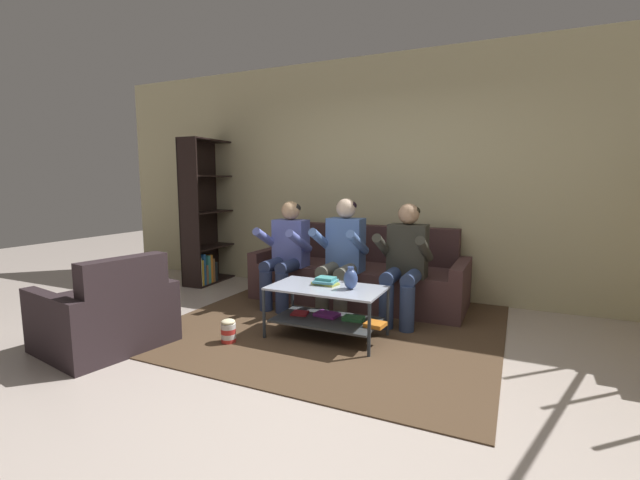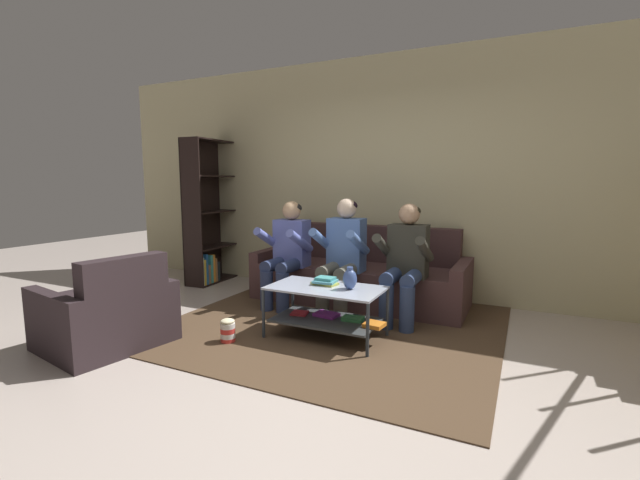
# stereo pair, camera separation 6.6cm
# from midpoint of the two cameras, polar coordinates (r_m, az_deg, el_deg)

# --- Properties ---
(ground) EXTENTS (16.80, 16.80, 0.00)m
(ground) POSITION_cam_midpoint_polar(r_m,az_deg,el_deg) (3.36, -3.03, -16.88)
(ground) COLOR #BDAEA3
(back_partition) EXTENTS (8.40, 0.12, 2.90)m
(back_partition) POSITION_cam_midpoint_polar(r_m,az_deg,el_deg) (5.34, 9.49, 8.23)
(back_partition) COLOR #C2B98C
(back_partition) RESTS_ON ground
(couch) EXTENTS (2.44, 0.88, 0.87)m
(couch) POSITION_cam_midpoint_polar(r_m,az_deg,el_deg) (5.05, 4.76, -4.90)
(couch) COLOR #4A3030
(couch) RESTS_ON ground
(person_seated_left) EXTENTS (0.50, 0.58, 1.18)m
(person_seated_left) POSITION_cam_midpoint_polar(r_m,az_deg,el_deg) (4.80, -4.94, -1.25)
(person_seated_left) COLOR navy
(person_seated_left) RESTS_ON ground
(person_seated_middle) EXTENTS (0.50, 0.58, 1.22)m
(person_seated_middle) POSITION_cam_midpoint_polar(r_m,az_deg,el_deg) (4.50, 2.51, -1.58)
(person_seated_middle) COLOR #5C5A4D
(person_seated_middle) RESTS_ON ground
(person_seated_right) EXTENTS (0.50, 0.58, 1.19)m
(person_seated_right) POSITION_cam_midpoint_polar(r_m,az_deg,el_deg) (4.29, 10.81, -2.40)
(person_seated_right) COLOR navy
(person_seated_right) RESTS_ON ground
(coffee_table) EXTENTS (1.05, 0.56, 0.47)m
(coffee_table) POSITION_cam_midpoint_polar(r_m,az_deg,el_deg) (3.87, 0.66, -8.69)
(coffee_table) COLOR #AFB8CA
(coffee_table) RESTS_ON ground
(area_rug) EXTENTS (3.10, 3.20, 0.01)m
(area_rug) POSITION_cam_midpoint_polar(r_m,az_deg,el_deg) (4.43, 2.21, -10.57)
(area_rug) COLOR #4E3926
(area_rug) RESTS_ON ground
(vase) EXTENTS (0.12, 0.12, 0.20)m
(vase) POSITION_cam_midpoint_polar(r_m,az_deg,el_deg) (3.75, 3.60, -5.16)
(vase) COLOR #3B528E
(vase) RESTS_ON coffee_table
(book_stack) EXTENTS (0.25, 0.19, 0.07)m
(book_stack) POSITION_cam_midpoint_polar(r_m,az_deg,el_deg) (3.92, 0.27, -5.50)
(book_stack) COLOR #AEB849
(book_stack) RESTS_ON coffee_table
(bookshelf) EXTENTS (0.38, 1.12, 1.97)m
(bookshelf) POSITION_cam_midpoint_polar(r_m,az_deg,el_deg) (6.24, -14.92, 2.25)
(bookshelf) COLOR black
(bookshelf) RESTS_ON ground
(armchair) EXTENTS (0.98, 1.05, 0.81)m
(armchair) POSITION_cam_midpoint_polar(r_m,az_deg,el_deg) (4.10, -26.99, -8.99)
(armchair) COLOR #2B2023
(armchair) RESTS_ON ground
(popcorn_tub) EXTENTS (0.13, 0.13, 0.21)m
(popcorn_tub) POSITION_cam_midpoint_polar(r_m,az_deg,el_deg) (3.90, -12.60, -11.77)
(popcorn_tub) COLOR red
(popcorn_tub) RESTS_ON ground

